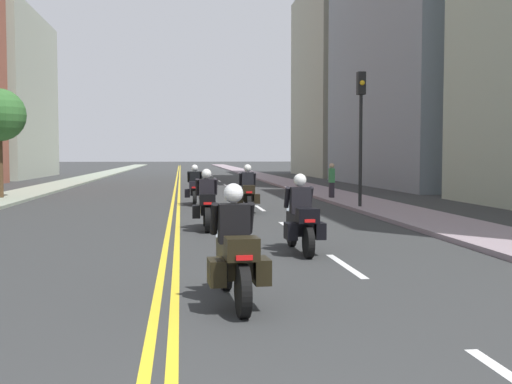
{
  "coord_description": "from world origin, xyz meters",
  "views": [
    {
      "loc": [
        0.21,
        -2.65,
        1.96
      ],
      "look_at": [
        2.1,
        12.95,
        1.02
      ],
      "focal_mm": 43.7,
      "sensor_mm": 36.0,
      "label": 1
    }
  ],
  "objects": [
    {
      "name": "lane_dashes_white",
      "position": [
        3.1,
        29.0,
        0.0
      ],
      "size": [
        0.14,
        56.4,
        0.01
      ],
      "color": "silver",
      "rests_on": "ground"
    },
    {
      "name": "motorcycle_3",
      "position": [
        2.48,
        18.42,
        0.65
      ],
      "size": [
        0.78,
        2.09,
        1.64
      ],
      "rotation": [
        0.0,
        0.0,
        -0.05
      ],
      "color": "black",
      "rests_on": "ground"
    },
    {
      "name": "motorcycle_1",
      "position": [
        2.6,
        9.53,
        0.64
      ],
      "size": [
        0.77,
        2.2,
        1.59
      ],
      "rotation": [
        0.0,
        0.0,
        0.02
      ],
      "color": "black",
      "rests_on": "ground"
    },
    {
      "name": "sidewalk_left",
      "position": [
        -7.41,
        48.0,
        0.06
      ],
      "size": [
        2.43,
        144.0,
        0.12
      ],
      "primitive_type": "cube",
      "color": "gray",
      "rests_on": "ground"
    },
    {
      "name": "sidewalk_right",
      "position": [
        7.41,
        48.0,
        0.06
      ],
      "size": [
        2.43,
        144.0,
        0.12
      ],
      "primitive_type": "cube",
      "color": "gray",
      "rests_on": "ground"
    },
    {
      "name": "centreline_yellow_outer",
      "position": [
        0.12,
        48.0,
        0.0
      ],
      "size": [
        0.12,
        132.0,
        0.01
      ],
      "primitive_type": "cube",
      "color": "yellow",
      "rests_on": "ground"
    },
    {
      "name": "centreline_yellow_inner",
      "position": [
        -0.12,
        48.0,
        0.0
      ],
      "size": [
        0.12,
        132.0,
        0.01
      ],
      "primitive_type": "cube",
      "color": "yellow",
      "rests_on": "ground"
    },
    {
      "name": "ground_plane",
      "position": [
        0.0,
        48.0,
        0.0
      ],
      "size": [
        264.0,
        264.0,
        0.0
      ],
      "primitive_type": "plane",
      "color": "#303132"
    },
    {
      "name": "motorcycle_2",
      "position": [
        0.88,
        13.63,
        0.64
      ],
      "size": [
        0.77,
        2.15,
        1.6
      ],
      "rotation": [
        0.0,
        0.0,
        -0.01
      ],
      "color": "black",
      "rests_on": "ground"
    },
    {
      "name": "pedestrian_0",
      "position": [
        6.71,
        23.68,
        0.83
      ],
      "size": [
        0.24,
        0.37,
        1.61
      ],
      "rotation": [
        0.0,
        0.0,
        1.52
      ],
      "color": "#2A242D",
      "rests_on": "ground"
    },
    {
      "name": "motorcycle_4",
      "position": [
        0.76,
        21.88,
        0.64
      ],
      "size": [
        0.78,
        2.21,
        1.58
      ],
      "rotation": [
        0.0,
        0.0,
        -0.04
      ],
      "color": "black",
      "rests_on": "ground"
    },
    {
      "name": "traffic_light_near",
      "position": [
        6.6,
        19.0,
        3.37
      ],
      "size": [
        0.28,
        0.38,
        4.9
      ],
      "color": "black",
      "rests_on": "ground"
    },
    {
      "name": "building_right_2",
      "position": [
        16.72,
        55.05,
        8.8
      ],
      "size": [
        9.82,
        15.02,
        17.59
      ],
      "color": "#A3A490",
      "rests_on": "ground"
    },
    {
      "name": "motorcycle_0",
      "position": [
        0.91,
        5.39,
        0.65
      ],
      "size": [
        0.78,
        2.25,
        1.59
      ],
      "rotation": [
        0.0,
        0.0,
        0.06
      ],
      "color": "black",
      "rests_on": "ground"
    }
  ]
}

